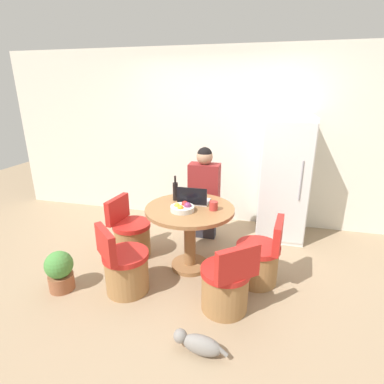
{
  "coord_description": "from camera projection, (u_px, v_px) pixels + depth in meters",
  "views": [
    {
      "loc": [
        0.72,
        -2.89,
        2.02
      ],
      "look_at": [
        -0.06,
        0.21,
        0.91
      ],
      "focal_mm": 28.0,
      "sensor_mm": 36.0,
      "label": 1
    }
  ],
  "objects": [
    {
      "name": "fruit_bowl",
      "position": [
        183.0,
        208.0,
        3.23
      ],
      "size": [
        0.26,
        0.26,
        0.1
      ],
      "color": "beige",
      "rests_on": "dining_table"
    },
    {
      "name": "coffee_cup",
      "position": [
        214.0,
        206.0,
        3.26
      ],
      "size": [
        0.09,
        0.09,
        0.1
      ],
      "color": "#B2332D",
      "rests_on": "dining_table"
    },
    {
      "name": "bottle",
      "position": [
        175.0,
        191.0,
        3.52
      ],
      "size": [
        0.06,
        0.06,
        0.3
      ],
      "color": "black",
      "rests_on": "dining_table"
    },
    {
      "name": "chair_right_side",
      "position": [
        259.0,
        260.0,
        3.24
      ],
      "size": [
        0.48,
        0.47,
        0.75
      ],
      "rotation": [
        0.0,
        0.0,
        -1.68
      ],
      "color": "#9E7042",
      "rests_on": "ground_plane"
    },
    {
      "name": "dining_table",
      "position": [
        190.0,
        224.0,
        3.4
      ],
      "size": [
        1.0,
        1.0,
        0.76
      ],
      "color": "olive",
      "rests_on": "ground_plane"
    },
    {
      "name": "wall_back",
      "position": [
        219.0,
        139.0,
        4.54
      ],
      "size": [
        7.0,
        0.06,
        2.6
      ],
      "color": "silver",
      "rests_on": "ground_plane"
    },
    {
      "name": "chair_near_right_corner",
      "position": [
        226.0,
        286.0,
        2.82
      ],
      "size": [
        0.54,
        0.54,
        0.75
      ],
      "rotation": [
        0.0,
        0.0,
        -2.45
      ],
      "color": "#9E7042",
      "rests_on": "ground_plane"
    },
    {
      "name": "cat",
      "position": [
        199.0,
        344.0,
        2.39
      ],
      "size": [
        0.46,
        0.18,
        0.17
      ],
      "rotation": [
        0.0,
        0.0,
        3.02
      ],
      "color": "gray",
      "rests_on": "ground_plane"
    },
    {
      "name": "person_seated",
      "position": [
        205.0,
        191.0,
        4.01
      ],
      "size": [
        0.4,
        0.37,
        1.32
      ],
      "rotation": [
        0.0,
        0.0,
        3.14
      ],
      "color": "#2D2D38",
      "rests_on": "ground_plane"
    },
    {
      "name": "ground_plane",
      "position": [
        193.0,
        272.0,
        3.48
      ],
      "size": [
        12.0,
        12.0,
        0.0
      ],
      "primitive_type": "plane",
      "color": "#9E8466"
    },
    {
      "name": "chair_near_left_corner",
      "position": [
        125.0,
        269.0,
        3.09
      ],
      "size": [
        0.54,
        0.54,
        0.75
      ],
      "rotation": [
        0.0,
        0.0,
        2.4
      ],
      "color": "#9E7042",
      "rests_on": "ground_plane"
    },
    {
      "name": "potted_plant",
      "position": [
        60.0,
        270.0,
        3.12
      ],
      "size": [
        0.29,
        0.29,
        0.44
      ],
      "color": "#935638",
      "rests_on": "ground_plane"
    },
    {
      "name": "laptop",
      "position": [
        194.0,
        200.0,
        3.46
      ],
      "size": [
        0.35,
        0.25,
        0.21
      ],
      "rotation": [
        0.0,
        0.0,
        3.14
      ],
      "color": "#B7B7BC",
      "rests_on": "dining_table"
    },
    {
      "name": "chair_left_side",
      "position": [
        131.0,
        236.0,
        3.77
      ],
      "size": [
        0.48,
        0.47,
        0.75
      ],
      "rotation": [
        0.0,
        0.0,
        1.45
      ],
      "color": "#9E7042",
      "rests_on": "ground_plane"
    },
    {
      "name": "refrigerator",
      "position": [
        284.0,
        179.0,
        4.11
      ],
      "size": [
        0.64,
        0.69,
        1.69
      ],
      "color": "white",
      "rests_on": "ground_plane"
    }
  ]
}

